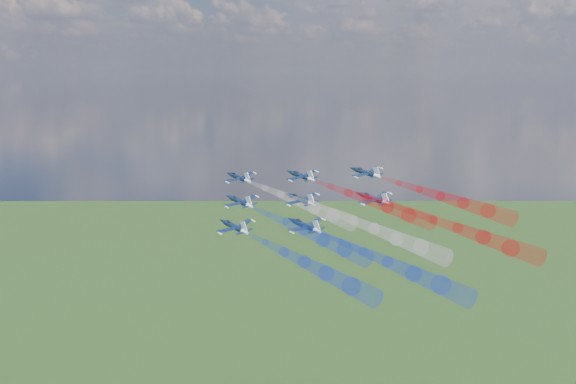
% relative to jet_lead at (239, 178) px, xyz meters
% --- Properties ---
extents(jet_lead, '(13.95, 13.19, 5.74)m').
position_rel_jet_lead_xyz_m(jet_lead, '(0.00, 0.00, 0.00)').
color(jet_lead, black).
extents(trail_lead, '(34.99, 19.76, 8.30)m').
position_rel_jet_lead_xyz_m(trail_lead, '(21.08, -9.93, -2.53)').
color(trail_lead, white).
extents(jet_inner_left, '(13.95, 13.19, 5.74)m').
position_rel_jet_lead_xyz_m(jet_inner_left, '(8.08, -13.55, -3.16)').
color(jet_inner_left, black).
extents(trail_inner_left, '(34.99, 19.76, 8.30)m').
position_rel_jet_lead_xyz_m(trail_inner_left, '(29.16, -23.49, -5.69)').
color(trail_inner_left, blue).
extents(jet_inner_right, '(13.95, 13.19, 5.74)m').
position_rel_jet_lead_xyz_m(jet_inner_right, '(15.73, 3.90, 0.97)').
color(jet_inner_right, black).
extents(trail_inner_right, '(34.99, 19.76, 8.30)m').
position_rel_jet_lead_xyz_m(trail_inner_right, '(36.81, -6.03, -1.56)').
color(trail_inner_right, red).
extents(jet_outer_left, '(13.95, 13.19, 5.74)m').
position_rel_jet_lead_xyz_m(jet_outer_left, '(14.31, -26.67, -5.76)').
color(jet_outer_left, black).
extents(trail_outer_left, '(34.99, 19.76, 8.30)m').
position_rel_jet_lead_xyz_m(trail_outer_left, '(35.39, -36.60, -8.28)').
color(trail_outer_left, blue).
extents(jet_center_third, '(13.95, 13.19, 5.74)m').
position_rel_jet_lead_xyz_m(jet_center_third, '(22.22, -10.30, -2.03)').
color(jet_center_third, black).
extents(trail_center_third, '(34.99, 19.76, 8.30)m').
position_rel_jet_lead_xyz_m(trail_center_third, '(43.30, -20.24, -4.56)').
color(trail_center_third, white).
extents(jet_outer_right, '(13.95, 13.19, 5.74)m').
position_rel_jet_lead_xyz_m(jet_outer_right, '(30.82, 9.44, 2.07)').
color(jet_outer_right, black).
extents(trail_outer_right, '(34.99, 19.76, 8.30)m').
position_rel_jet_lead_xyz_m(trail_outer_right, '(51.90, -0.50, -0.45)').
color(trail_outer_right, red).
extents(jet_rear_left, '(13.95, 13.19, 5.74)m').
position_rel_jet_lead_xyz_m(jet_rear_left, '(28.92, -22.46, -4.87)').
color(jet_rear_left, black).
extents(trail_rear_left, '(34.99, 19.76, 8.30)m').
position_rel_jet_lead_xyz_m(trail_rear_left, '(50.00, -32.39, -7.40)').
color(trail_rear_left, blue).
extents(jet_rear_right, '(13.95, 13.19, 5.74)m').
position_rel_jet_lead_xyz_m(jet_rear_right, '(37.66, -4.59, -1.51)').
color(jet_rear_right, black).
extents(trail_rear_right, '(34.99, 19.76, 8.30)m').
position_rel_jet_lead_xyz_m(trail_rear_right, '(58.73, -14.52, -4.03)').
color(trail_rear_right, red).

